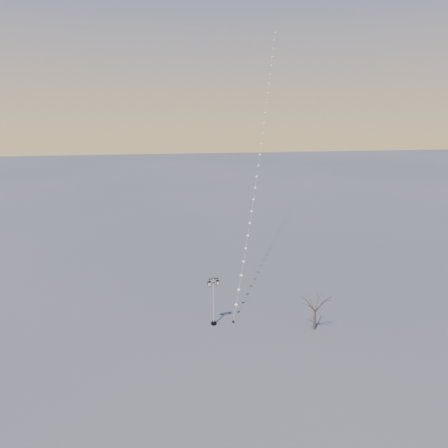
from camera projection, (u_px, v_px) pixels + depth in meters
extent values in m
plane|color=#545655|center=(236.00, 332.00, 32.35)|extent=(300.00, 300.00, 0.00)
cylinder|color=black|center=(214.00, 323.00, 33.51)|extent=(0.48, 0.48, 0.14)
cylinder|color=black|center=(214.00, 322.00, 33.47)|extent=(0.35, 0.35, 0.12)
cylinder|color=silver|center=(214.00, 300.00, 32.90)|extent=(0.11, 0.11, 4.07)
cylinder|color=black|center=(213.00, 283.00, 32.48)|extent=(0.17, 0.17, 0.05)
cube|color=black|center=(213.00, 279.00, 32.39)|extent=(0.82, 0.18, 0.05)
sphere|color=black|center=(213.00, 278.00, 32.36)|extent=(0.12, 0.12, 0.12)
pyramid|color=black|center=(209.00, 281.00, 32.31)|extent=(0.38, 0.38, 0.12)
cube|color=beige|center=(209.00, 284.00, 32.39)|extent=(0.22, 0.22, 0.29)
cube|color=black|center=(209.00, 286.00, 32.43)|extent=(0.26, 0.26, 0.03)
pyramid|color=black|center=(218.00, 280.00, 32.53)|extent=(0.38, 0.38, 0.12)
cube|color=beige|center=(218.00, 283.00, 32.60)|extent=(0.22, 0.22, 0.29)
cube|color=black|center=(218.00, 284.00, 32.65)|extent=(0.26, 0.26, 0.03)
cone|color=#4D3B2E|center=(315.00, 319.00, 32.50)|extent=(0.22, 0.22, 1.88)
cylinder|color=black|center=(233.00, 322.00, 33.76)|extent=(0.17, 0.17, 0.17)
cylinder|color=black|center=(233.00, 321.00, 33.76)|extent=(0.03, 0.03, 0.22)
cone|color=red|center=(260.00, 135.00, 47.98)|extent=(0.07, 0.07, 0.24)
cylinder|color=white|center=(233.00, 317.00, 33.65)|extent=(0.01, 0.01, 0.70)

